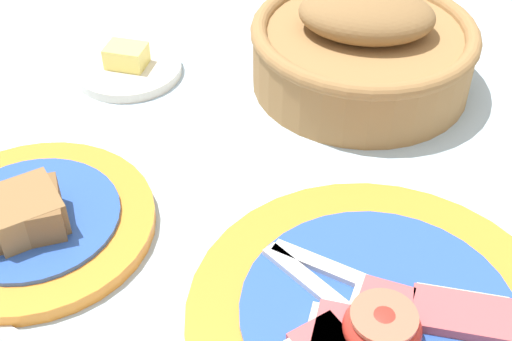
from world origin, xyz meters
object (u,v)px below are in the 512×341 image
at_px(bread_basket, 363,48).
at_px(butter_dish, 128,67).
at_px(breakfast_plate, 378,320).
at_px(bread_plate, 30,221).

distance_m(bread_basket, butter_dish, 0.24).
bearing_deg(breakfast_plate, butter_dish, 149.66).
bearing_deg(butter_dish, breakfast_plate, -30.34).
bearing_deg(breakfast_plate, bread_plate, -173.85).
xyz_separation_m(bread_basket, butter_dish, (-0.22, -0.09, -0.03)).
height_order(bread_plate, butter_dish, bread_plate).
relative_size(bread_plate, bread_basket, 0.87).
bearing_deg(bread_basket, butter_dish, -158.60).
distance_m(breakfast_plate, bread_plate, 0.28).
bearing_deg(bread_plate, bread_basket, 62.54).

